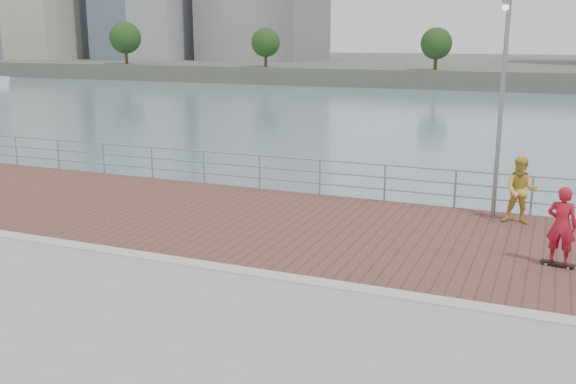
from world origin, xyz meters
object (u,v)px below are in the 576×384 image
at_px(bystander, 521,190).
at_px(guardrail, 352,176).
at_px(street_lamp, 504,55).
at_px(skateboarder, 562,225).

bearing_deg(bystander, guardrail, 166.85).
distance_m(street_lamp, bystander, 3.51).
relative_size(skateboarder, bystander, 0.94).
distance_m(street_lamp, skateboarder, 4.95).
height_order(guardrail, street_lamp, street_lamp).
height_order(street_lamp, bystander, street_lamp).
bearing_deg(street_lamp, skateboarder, -62.26).
bearing_deg(skateboarder, guardrail, -24.29).
relative_size(guardrail, bystander, 22.15).
bearing_deg(guardrail, bystander, -11.46).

